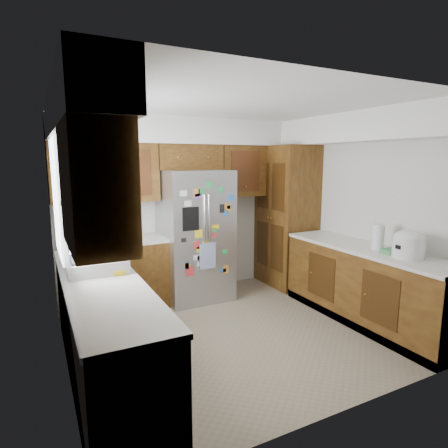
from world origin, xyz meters
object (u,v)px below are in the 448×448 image
(fridge, at_px, (196,235))
(rice_cooker, at_px, (409,244))
(pantry, at_px, (286,216))
(paper_towel, at_px, (378,237))

(fridge, xyz_separation_m, rice_cooker, (1.50, -2.20, 0.17))
(pantry, relative_size, rice_cooker, 6.44)
(paper_towel, bearing_deg, rice_cooker, -94.20)
(fridge, relative_size, paper_towel, 6.21)
(pantry, distance_m, rice_cooker, 2.14)
(pantry, height_order, paper_towel, pantry)
(pantry, relative_size, fridge, 1.19)
(pantry, bearing_deg, fridge, 177.94)
(rice_cooker, bearing_deg, fridge, 124.33)
(paper_towel, bearing_deg, pantry, 91.00)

